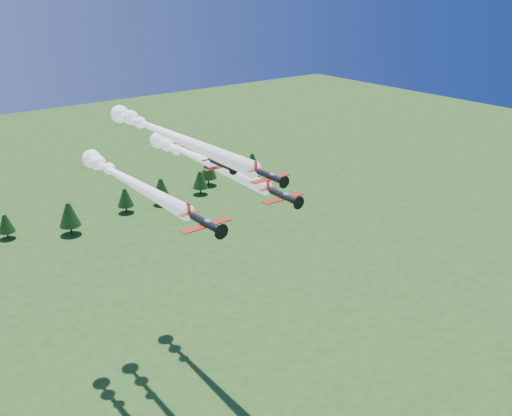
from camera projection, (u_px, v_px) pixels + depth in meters
plane_lead at (165, 133)px, 104.26m from camera, size 6.53×55.55×3.70m
plane_left at (124, 178)px, 103.50m from camera, size 8.52×47.35×3.70m
plane_right at (197, 157)px, 116.54m from camera, size 8.15×50.44×3.70m
plane_slot at (221, 164)px, 94.17m from camera, size 6.86×7.48×2.42m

